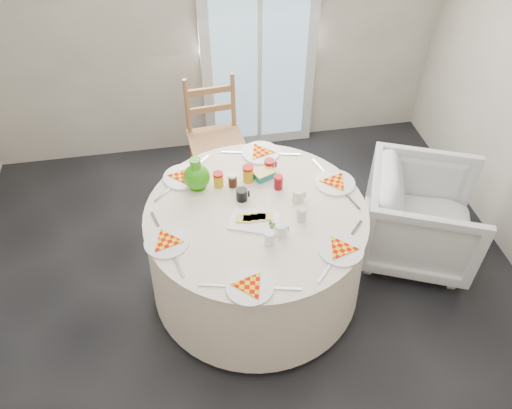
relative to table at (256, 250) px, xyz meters
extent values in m
plane|color=black|center=(-0.07, -0.24, -0.38)|extent=(4.00, 4.00, 0.00)
cube|color=#BCB5A3|center=(-0.07, 1.76, 0.93)|extent=(4.00, 0.02, 2.60)
cube|color=silver|center=(0.33, 1.71, 0.68)|extent=(1.00, 0.08, 2.10)
cylinder|color=white|center=(0.00, 0.00, 0.00)|extent=(1.44, 1.44, 0.73)
imported|color=silver|center=(1.24, 0.12, 0.02)|extent=(0.97, 0.99, 0.79)
cube|color=#15897C|center=(0.11, 0.31, 0.41)|extent=(0.17, 0.15, 0.06)
camera|label=1|loc=(-0.39, -2.18, 2.55)|focal=35.00mm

